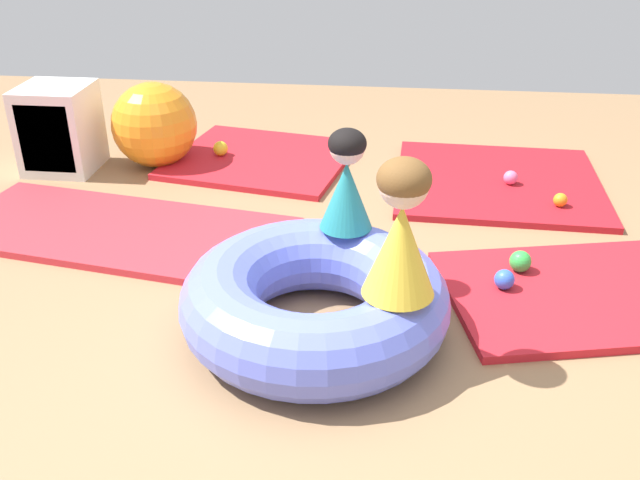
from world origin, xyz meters
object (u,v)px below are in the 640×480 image
at_px(child_in_yellow, 401,230).
at_px(play_ball_orange, 560,200).
at_px(exercise_ball_large, 154,125).
at_px(play_ball_green, 520,261).
at_px(play_ball_yellow, 220,148).
at_px(storage_cube, 58,129).
at_px(child_in_teal, 346,181).
at_px(play_ball_pink, 511,178).
at_px(inflatable_cushion, 315,300).
at_px(play_ball_blue, 504,279).

height_order(child_in_yellow, play_ball_orange, child_in_yellow).
bearing_deg(exercise_ball_large, play_ball_green, -29.71).
relative_size(play_ball_yellow, exercise_ball_large, 0.18).
bearing_deg(exercise_ball_large, play_ball_yellow, 15.36).
distance_m(play_ball_green, storage_cube, 3.04).
bearing_deg(child_in_teal, play_ball_pink, -72.66).
height_order(inflatable_cushion, play_ball_orange, inflatable_cushion).
bearing_deg(child_in_yellow, storage_cube, -27.83).
distance_m(child_in_yellow, exercise_ball_large, 2.62).
distance_m(inflatable_cushion, exercise_ball_large, 2.26).
bearing_deg(play_ball_pink, storage_cube, 179.60).
height_order(child_in_yellow, child_in_teal, child_in_yellow).
height_order(child_in_yellow, storage_cube, child_in_yellow).
bearing_deg(inflatable_cushion, exercise_ball_large, 124.84).
bearing_deg(exercise_ball_large, inflatable_cushion, -55.16).
bearing_deg(child_in_yellow, play_ball_blue, -118.96).
distance_m(play_ball_green, exercise_ball_large, 2.57).
xyz_separation_m(inflatable_cushion, play_ball_blue, (0.85, 0.40, -0.08)).
xyz_separation_m(play_ball_orange, play_ball_pink, (-0.25, 0.30, 0.00)).
relative_size(play_ball_green, play_ball_pink, 1.20).
bearing_deg(exercise_ball_large, child_in_yellow, -51.12).
bearing_deg(exercise_ball_large, storage_cube, -165.14).
relative_size(child_in_yellow, storage_cube, 0.99).
distance_m(inflatable_cushion, play_ball_green, 1.11).
relative_size(play_ball_green, storage_cube, 0.19).
relative_size(exercise_ball_large, storage_cube, 1.00).
distance_m(inflatable_cushion, play_ball_yellow, 2.15).
bearing_deg(play_ball_yellow, inflatable_cushion, -65.86).
bearing_deg(child_in_teal, play_ball_orange, -86.76).
height_order(inflatable_cushion, child_in_yellow, child_in_yellow).
bearing_deg(play_ball_pink, child_in_yellow, -110.44).
bearing_deg(child_in_teal, play_ball_green, -113.28).
bearing_deg(play_ball_orange, child_in_teal, -139.80).
distance_m(play_ball_orange, play_ball_pink, 0.39).
bearing_deg(play_ball_orange, exercise_ball_large, 169.39).
xyz_separation_m(child_in_yellow, play_ball_orange, (0.93, 1.54, -0.53)).
relative_size(play_ball_blue, play_ball_yellow, 0.95).
xyz_separation_m(play_ball_blue, play_ball_yellow, (-1.73, 1.56, 0.00)).
distance_m(inflatable_cushion, storage_cube, 2.53).
height_order(play_ball_yellow, storage_cube, storage_cube).
xyz_separation_m(play_ball_orange, storage_cube, (-3.16, 0.32, 0.20)).
relative_size(inflatable_cushion, play_ball_green, 10.79).
height_order(play_ball_orange, play_ball_pink, play_ball_pink).
bearing_deg(play_ball_blue, storage_cube, 154.72).
height_order(inflatable_cushion, play_ball_pink, inflatable_cushion).
distance_m(play_ball_blue, exercise_ball_large, 2.59).
bearing_deg(play_ball_green, play_ball_blue, -118.85).
bearing_deg(play_ball_blue, child_in_yellow, -131.09).
distance_m(play_ball_pink, exercise_ball_large, 2.33).
xyz_separation_m(child_in_yellow, storage_cube, (-2.23, 1.87, -0.33)).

